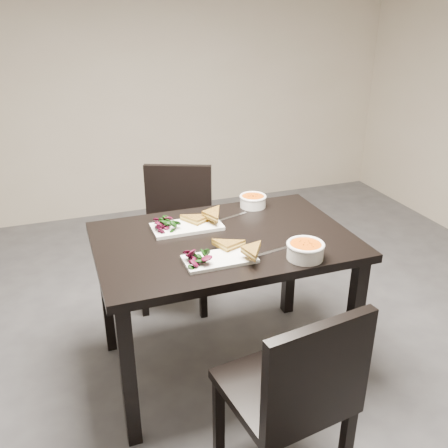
{
  "coord_description": "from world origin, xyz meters",
  "views": [
    {
      "loc": [
        -0.58,
        -1.73,
        1.76
      ],
      "look_at": [
        0.12,
        0.22,
        0.82
      ],
      "focal_mm": 39.19,
      "sensor_mm": 36.0,
      "label": 1
    }
  ],
  "objects_px": {
    "table": "(224,256)",
    "chair_far": "(177,227)",
    "soup_bowl_far": "(253,200)",
    "soup_bowl_near": "(305,250)",
    "chair_near": "(295,392)",
    "plate_far": "(187,227)",
    "plate_near": "(220,259)"
  },
  "relations": [
    {
      "from": "table",
      "to": "chair_far",
      "type": "xyz_separation_m",
      "value": [
        -0.04,
        0.76,
        -0.17
      ]
    },
    {
      "from": "chair_far",
      "to": "soup_bowl_far",
      "type": "bearing_deg",
      "value": -32.42
    },
    {
      "from": "soup_bowl_far",
      "to": "table",
      "type": "bearing_deg",
      "value": -131.81
    },
    {
      "from": "soup_bowl_near",
      "to": "table",
      "type": "bearing_deg",
      "value": 130.14
    },
    {
      "from": "soup_bowl_far",
      "to": "chair_near",
      "type": "bearing_deg",
      "value": -104.52
    },
    {
      "from": "chair_far",
      "to": "soup_bowl_near",
      "type": "height_order",
      "value": "chair_far"
    },
    {
      "from": "plate_far",
      "to": "soup_bowl_far",
      "type": "height_order",
      "value": "soup_bowl_far"
    },
    {
      "from": "chair_near",
      "to": "plate_near",
      "type": "xyz_separation_m",
      "value": [
        -0.09,
        0.56,
        0.27
      ]
    },
    {
      "from": "table",
      "to": "soup_bowl_near",
      "type": "relative_size",
      "value": 7.26
    },
    {
      "from": "table",
      "to": "plate_near",
      "type": "xyz_separation_m",
      "value": [
        -0.09,
        -0.21,
        0.11
      ]
    },
    {
      "from": "soup_bowl_near",
      "to": "chair_near",
      "type": "bearing_deg",
      "value": -119.93
    },
    {
      "from": "chair_near",
      "to": "chair_far",
      "type": "distance_m",
      "value": 1.53
    },
    {
      "from": "chair_far",
      "to": "plate_far",
      "type": "distance_m",
      "value": 0.67
    },
    {
      "from": "chair_far",
      "to": "soup_bowl_far",
      "type": "height_order",
      "value": "chair_far"
    },
    {
      "from": "plate_near",
      "to": "soup_bowl_far",
      "type": "distance_m",
      "value": 0.64
    },
    {
      "from": "chair_far",
      "to": "plate_far",
      "type": "relative_size",
      "value": 2.5
    },
    {
      "from": "soup_bowl_near",
      "to": "soup_bowl_far",
      "type": "bearing_deg",
      "value": 88.53
    },
    {
      "from": "table",
      "to": "soup_bowl_far",
      "type": "xyz_separation_m",
      "value": [
        0.28,
        0.31,
        0.14
      ]
    },
    {
      "from": "chair_far",
      "to": "plate_near",
      "type": "relative_size",
      "value": 2.75
    },
    {
      "from": "soup_bowl_far",
      "to": "chair_far",
      "type": "bearing_deg",
      "value": 125.17
    },
    {
      "from": "chair_near",
      "to": "soup_bowl_near",
      "type": "bearing_deg",
      "value": 52.15
    },
    {
      "from": "table",
      "to": "chair_near",
      "type": "height_order",
      "value": "chair_near"
    },
    {
      "from": "plate_near",
      "to": "soup_bowl_near",
      "type": "xyz_separation_m",
      "value": [
        0.36,
        -0.1,
        0.03
      ]
    },
    {
      "from": "chair_near",
      "to": "table",
      "type": "bearing_deg",
      "value": 81.95
    },
    {
      "from": "plate_near",
      "to": "plate_far",
      "type": "distance_m",
      "value": 0.37
    },
    {
      "from": "plate_far",
      "to": "soup_bowl_near",
      "type": "bearing_deg",
      "value": -49.67
    },
    {
      "from": "table",
      "to": "soup_bowl_far",
      "type": "bearing_deg",
      "value": 48.19
    },
    {
      "from": "table",
      "to": "soup_bowl_far",
      "type": "relative_size",
      "value": 8.24
    },
    {
      "from": "soup_bowl_far",
      "to": "plate_far",
      "type": "bearing_deg",
      "value": -159.97
    },
    {
      "from": "chair_near",
      "to": "plate_far",
      "type": "distance_m",
      "value": 0.98
    },
    {
      "from": "soup_bowl_near",
      "to": "chair_far",
      "type": "bearing_deg",
      "value": 105.72
    },
    {
      "from": "chair_near",
      "to": "chair_far",
      "type": "xyz_separation_m",
      "value": [
        -0.04,
        1.53,
        0.0
      ]
    }
  ]
}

